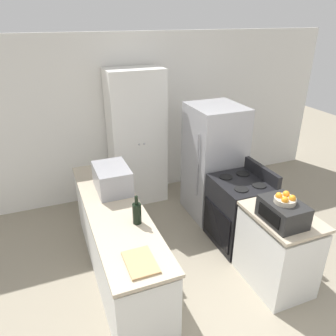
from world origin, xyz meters
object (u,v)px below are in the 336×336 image
pantry_cabinet (137,138)px  wine_bottle (137,213)px  fruit_bowl (285,199)px  toaster_oven (283,212)px  stove (239,212)px  microwave (112,179)px  refrigerator (213,162)px

pantry_cabinet → wine_bottle: 2.07m
pantry_cabinet → fruit_bowl: pantry_cabinet is taller
wine_bottle → toaster_oven: (1.36, -0.52, -0.00)m
stove → fruit_bowl: fruit_bowl is taller
stove → fruit_bowl: size_ratio=5.03×
stove → microwave: microwave is taller
pantry_cabinet → stove: size_ratio=1.99×
pantry_cabinet → stove: 1.93m
microwave → fruit_bowl: (1.43, -1.30, 0.12)m
microwave → wine_bottle: bearing=-85.0°
toaster_oven → microwave: bearing=137.9°
toaster_oven → fruit_bowl: fruit_bowl is taller
stove → toaster_oven: size_ratio=2.35×
refrigerator → microwave: refrigerator is taller
microwave → fruit_bowl: bearing=-42.3°
toaster_oven → wine_bottle: bearing=159.0°
microwave → wine_bottle: wine_bottle is taller
stove → wine_bottle: size_ratio=3.47×
microwave → toaster_oven: size_ratio=1.17×
pantry_cabinet → microwave: size_ratio=3.99×
refrigerator → toaster_oven: 1.70m
pantry_cabinet → toaster_oven: pantry_cabinet is taller
refrigerator → wine_bottle: size_ratio=5.48×
fruit_bowl → toaster_oven: bearing=61.5°
stove → wine_bottle: bearing=-165.9°
microwave → refrigerator: bearing=13.9°
pantry_cabinet → stove: bearing=-61.0°
stove → microwave: (-1.56, 0.40, 0.60)m
toaster_oven → fruit_bowl: 0.15m
stove → refrigerator: size_ratio=0.63×
pantry_cabinet → stove: pantry_cabinet is taller
pantry_cabinet → microwave: pantry_cabinet is taller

